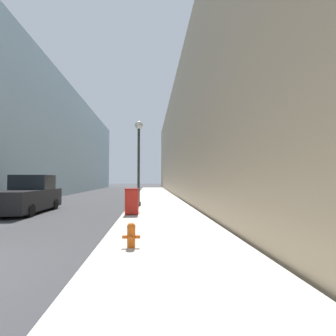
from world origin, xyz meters
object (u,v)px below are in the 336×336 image
fire_hydrant (131,234)px  lamppost (139,150)px  trash_bin (132,201)px  pickup_truck (26,197)px

fire_hydrant → lamppost: (-0.25, 10.19, 3.25)m
fire_hydrant → trash_bin: trash_bin is taller
trash_bin → lamppost: bearing=87.8°
fire_hydrant → pickup_truck: 10.34m
trash_bin → pickup_truck: bearing=160.8°
fire_hydrant → lamppost: lamppost is taller
lamppost → pickup_truck: 6.94m
fire_hydrant → trash_bin: bearing=93.7°
trash_bin → lamppost: (0.15, 4.03, 2.92)m
trash_bin → lamppost: size_ratio=0.23×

